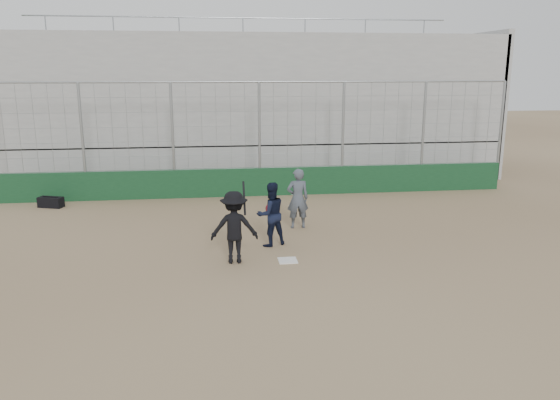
{
  "coord_description": "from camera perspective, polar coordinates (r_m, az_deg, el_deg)",
  "views": [
    {
      "loc": [
        -1.75,
        -12.07,
        4.4
      ],
      "look_at": [
        0.0,
        1.4,
        1.15
      ],
      "focal_mm": 35.0,
      "sensor_mm": 36.0,
      "label": 1
    }
  ],
  "objects": [
    {
      "name": "ground",
      "position": [
        12.97,
        0.8,
        -6.38
      ],
      "size": [
        90.0,
        90.0,
        0.0
      ],
      "primitive_type": "plane",
      "color": "brown",
      "rests_on": "ground"
    },
    {
      "name": "home_plate",
      "position": [
        12.96,
        0.8,
        -6.33
      ],
      "size": [
        0.44,
        0.44,
        0.02
      ],
      "primitive_type": "cube",
      "color": "white",
      "rests_on": "ground"
    },
    {
      "name": "batter_at_plate",
      "position": [
        12.68,
        -4.8,
        -2.85
      ],
      "size": [
        1.12,
        0.78,
        1.86
      ],
      "color": "black",
      "rests_on": "ground"
    },
    {
      "name": "backstop",
      "position": [
        19.46,
        -2.13,
        3.25
      ],
      "size": [
        18.1,
        0.25,
        4.04
      ],
      "color": "#12381E",
      "rests_on": "ground"
    },
    {
      "name": "umpire",
      "position": [
        15.43,
        1.85,
        -0.15
      ],
      "size": [
        0.64,
        0.43,
        1.54
      ],
      "primitive_type": "imported",
      "rotation": [
        0.0,
        0.0,
        3.17
      ],
      "color": "#484F5B",
      "rests_on": "ground"
    },
    {
      "name": "catcher_crouched",
      "position": [
        13.9,
        -0.95,
        -2.59
      ],
      "size": [
        0.99,
        0.9,
        1.12
      ],
      "color": "black",
      "rests_on": "ground"
    },
    {
      "name": "equipment_bag",
      "position": [
        19.4,
        -22.83,
        -0.21
      ],
      "size": [
        0.87,
        0.59,
        0.38
      ],
      "color": "black",
      "rests_on": "ground"
    },
    {
      "name": "bleachers",
      "position": [
        24.13,
        -3.28,
        9.92
      ],
      "size": [
        20.25,
        6.7,
        6.98
      ],
      "color": "#999999",
      "rests_on": "ground"
    }
  ]
}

